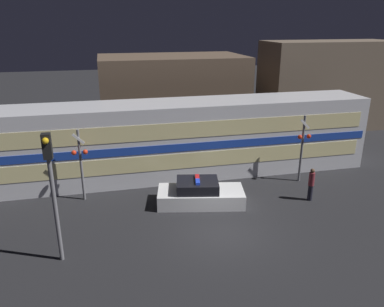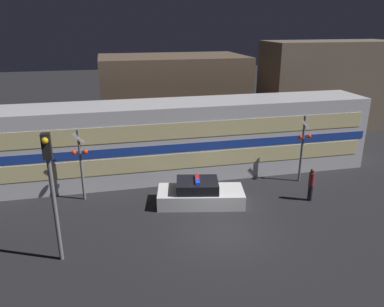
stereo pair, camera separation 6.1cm
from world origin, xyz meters
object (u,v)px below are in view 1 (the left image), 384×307
pedestrian (311,184)px  traffic_light_corner (52,181)px  police_car (200,194)px  crossing_signal_near (303,145)px  train (185,139)px

pedestrian → traffic_light_corner: 12.22m
traffic_light_corner → pedestrian: bearing=11.5°
police_car → pedestrian: (5.49, -0.90, 0.37)m
pedestrian → crossing_signal_near: crossing_signal_near is taller
police_car → traffic_light_corner: size_ratio=0.90×
police_car → traffic_light_corner: bearing=-140.4°
train → pedestrian: train is taller
crossing_signal_near → traffic_light_corner: 13.30m
crossing_signal_near → traffic_light_corner: bearing=-159.3°
police_car → crossing_signal_near: bearing=24.5°
train → crossing_signal_near: bearing=-23.2°
traffic_light_corner → police_car: bearing=27.9°
police_car → crossing_signal_near: crossing_signal_near is taller
police_car → crossing_signal_near: size_ratio=1.18×
police_car → pedestrian: pedestrian is taller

